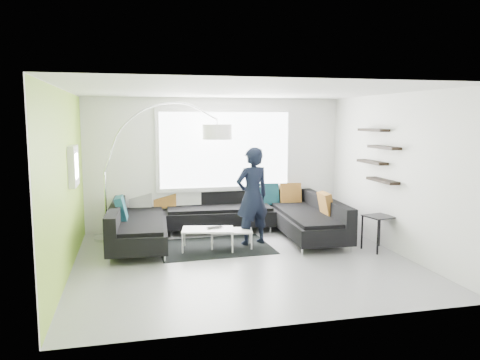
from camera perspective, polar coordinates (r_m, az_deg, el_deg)
name	(u,v)px	position (r m, az deg, el deg)	size (l,w,h in m)	color
ground	(243,261)	(7.93, 0.39, -9.83)	(5.50, 5.50, 0.00)	gray
room_shell	(243,152)	(7.80, 0.32, 3.43)	(5.54, 5.04, 2.82)	white
sectional_sofa	(225,220)	(9.11, -1.84, -4.90)	(4.42, 2.88, 0.92)	black
rug	(215,247)	(8.75, -3.12, -8.14)	(2.04, 1.48, 0.01)	black
coffee_table	(220,238)	(8.61, -2.48, -7.09)	(1.19, 0.69, 0.39)	silver
arc_lamp	(104,172)	(9.39, -16.20, 0.97)	(2.52, 0.99, 2.68)	silver
side_table	(379,233)	(8.83, 16.55, -6.22)	(0.46, 0.46, 0.63)	black
person	(252,196)	(8.76, 1.52, -1.99)	(0.76, 0.60, 1.84)	black
laptop	(215,228)	(8.50, -3.01, -5.85)	(0.33, 0.25, 0.02)	black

